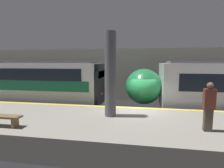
% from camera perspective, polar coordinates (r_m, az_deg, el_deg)
% --- Properties ---
extents(ground_plane, '(120.00, 120.00, 0.00)m').
position_cam_1_polar(ground_plane, '(10.33, 7.64, -12.93)').
color(ground_plane, black).
extents(platform, '(40.00, 4.55, 1.02)m').
position_cam_1_polar(platform, '(8.03, 7.14, -15.14)').
color(platform, gray).
rests_on(platform, ground).
extents(station_rear_barrier, '(50.00, 0.15, 4.76)m').
position_cam_1_polar(station_rear_barrier, '(16.18, 8.54, 3.02)').
color(station_rear_barrier, '#B2AD9E').
rests_on(station_rear_barrier, ground).
extents(support_pillar_near, '(0.53, 0.53, 3.92)m').
position_cam_1_polar(support_pillar_near, '(8.08, -0.55, 3.08)').
color(support_pillar_near, '#56565B').
rests_on(support_pillar_near, platform).
extents(train_boxy, '(16.28, 3.01, 3.60)m').
position_cam_1_polar(train_boxy, '(16.05, -32.45, 0.03)').
color(train_boxy, black).
rests_on(train_boxy, ground).
extents(person_waiting, '(0.38, 0.24, 1.82)m').
position_cam_1_polar(person_waiting, '(7.32, 29.08, -6.11)').
color(person_waiting, '#473D33').
rests_on(person_waiting, platform).
extents(platform_bench, '(1.50, 0.40, 0.45)m').
position_cam_1_polar(platform_bench, '(8.25, -32.05, -9.42)').
color(platform_bench, brown).
rests_on(platform_bench, platform).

